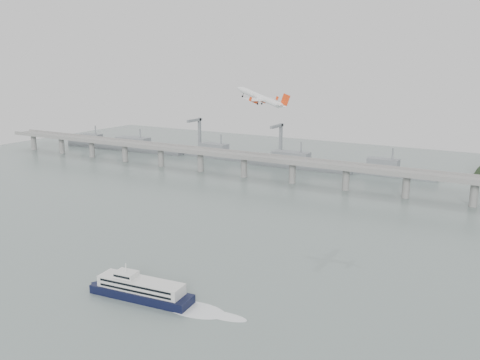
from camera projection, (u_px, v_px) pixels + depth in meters
The scene contains 5 objects.
ground at pixel (189, 265), 275.35m from camera, with size 900.00×900.00×0.00m, color slate.
bridge at pixel (323, 167), 440.06m from camera, with size 800.00×22.00×23.90m.
distant_fleet at pixel (215, 153), 572.95m from camera, with size 453.00×60.90×40.00m.
ferry at pixel (141, 289), 235.78m from camera, with size 83.68×20.60×15.79m.
airliner at pixel (261, 98), 321.97m from camera, with size 39.53×35.66×15.10m.
Camera 1 is at (153.48, -208.51, 108.00)m, focal length 38.00 mm.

